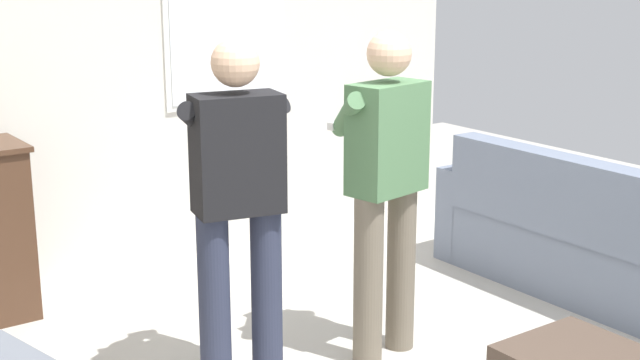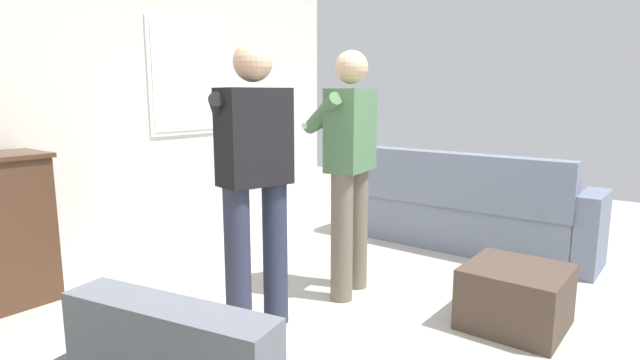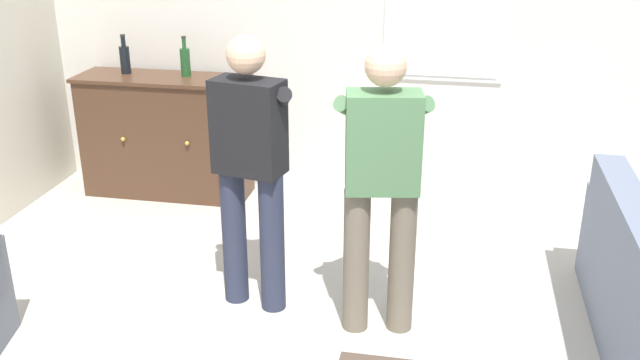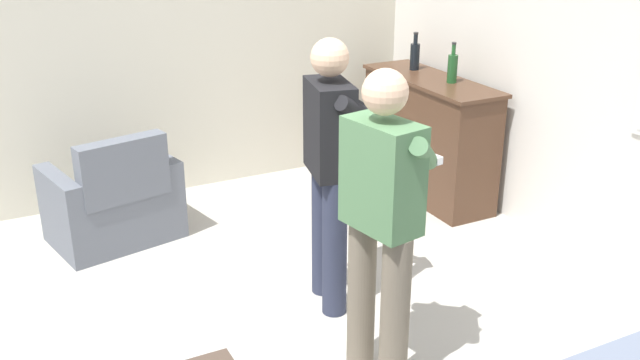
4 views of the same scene
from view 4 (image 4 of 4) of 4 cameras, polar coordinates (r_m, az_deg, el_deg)
wall_back_with_window at (r=5.00m, az=23.22°, el=8.46°), size 5.20×0.15×2.80m
wall_side_left at (r=5.99m, az=-16.16°, el=11.26°), size 0.12×5.20×2.80m
armchair at (r=5.48m, az=-16.10°, el=-1.88°), size 0.81×0.99×0.85m
sideboard_cabinet at (r=6.11m, az=8.64°, el=3.44°), size 1.41×0.49×1.01m
bottle_wine_green at (r=5.83m, az=10.55°, el=8.85°), size 0.08×0.08×0.32m
bottle_liquor_amber at (r=6.23m, az=7.60°, el=9.87°), size 0.08×0.08×0.32m
person_standing_left at (r=4.21m, az=0.90°, el=1.35°), size 0.54×0.51×1.68m
person_standing_right at (r=3.53m, az=5.02°, el=-2.91°), size 0.55×0.51×1.68m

